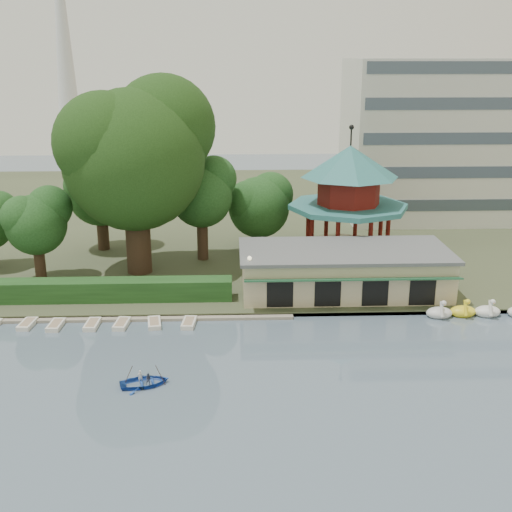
{
  "coord_description": "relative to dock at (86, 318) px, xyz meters",
  "views": [
    {
      "loc": [
        0.11,
        -31.93,
        20.52
      ],
      "look_at": [
        2.0,
        18.0,
        5.0
      ],
      "focal_mm": 45.0,
      "sensor_mm": 36.0,
      "label": 1
    }
  ],
  "objects": [
    {
      "name": "hedge",
      "position": [
        -3.0,
        3.3,
        1.18
      ],
      "size": [
        30.0,
        2.0,
        1.8
      ],
      "primitive_type": "cube",
      "color": "#214C1E",
      "rests_on": "shore"
    },
    {
      "name": "embankment",
      "position": [
        12.0,
        0.1,
        0.03
      ],
      "size": [
        220.0,
        0.6,
        0.3
      ],
      "primitive_type": "cube",
      "color": "gray",
      "rests_on": "ground"
    },
    {
      "name": "rowboat_with_passengers",
      "position": [
        6.25,
        -11.34,
        0.34
      ],
      "size": [
        5.13,
        4.21,
        2.01
      ],
      "color": "#1E48AA",
      "rests_on": "ground"
    },
    {
      "name": "office_building",
      "position": [
        44.67,
        31.8,
        9.61
      ],
      "size": [
        38.0,
        18.0,
        20.0
      ],
      "color": "silver",
      "rests_on": "shore"
    },
    {
      "name": "boathouse",
      "position": [
        22.0,
        4.77,
        2.25
      ],
      "size": [
        18.6,
        9.39,
        3.9
      ],
      "color": "#C6B58F",
      "rests_on": "shore"
    },
    {
      "name": "shore",
      "position": [
        12.0,
        34.8,
        0.08
      ],
      "size": [
        220.0,
        70.0,
        0.4
      ],
      "primitive_type": "cube",
      "color": "#424930",
      "rests_on": "ground"
    },
    {
      "name": "pavilion",
      "position": [
        24.0,
        14.8,
        7.36
      ],
      "size": [
        12.4,
        12.4,
        13.5
      ],
      "color": "#C6B58F",
      "rests_on": "shore"
    },
    {
      "name": "big_tree",
      "position": [
        3.18,
        11.01,
        12.2
      ],
      "size": [
        14.57,
        13.58,
        18.79
      ],
      "color": "#3A281C",
      "rests_on": "shore"
    },
    {
      "name": "lamp_post",
      "position": [
        13.5,
        1.8,
        3.22
      ],
      "size": [
        0.36,
        0.36,
        4.28
      ],
      "color": "black",
      "rests_on": "shore"
    },
    {
      "name": "small_trees",
      "position": [
        0.31,
        15.15,
        6.23
      ],
      "size": [
        39.69,
        16.43,
        10.64
      ],
      "color": "#3A281C",
      "rests_on": "shore"
    },
    {
      "name": "broadcast_tower",
      "position": [
        -30.0,
        122.8,
        33.86
      ],
      "size": [
        8.0,
        8.0,
        96.0
      ],
      "color": "silver",
      "rests_on": "ground"
    },
    {
      "name": "ground_plane",
      "position": [
        12.0,
        -17.2,
        -0.12
      ],
      "size": [
        220.0,
        220.0,
        0.0
      ],
      "primitive_type": "plane",
      "color": "slate",
      "rests_on": "ground"
    },
    {
      "name": "dock",
      "position": [
        0.0,
        0.0,
        0.0
      ],
      "size": [
        34.0,
        1.6,
        0.24
      ],
      "primitive_type": "cube",
      "color": "gray",
      "rests_on": "ground"
    },
    {
      "name": "moored_rowboats",
      "position": [
        -3.24,
        -1.48,
        0.06
      ],
      "size": [
        24.91,
        2.69,
        0.36
      ],
      "color": "silver",
      "rests_on": "ground"
    }
  ]
}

